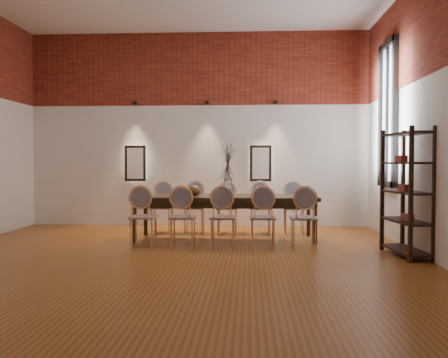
{
  "coord_description": "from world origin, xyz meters",
  "views": [
    {
      "loc": [
        1.06,
        -6.31,
        1.32
      ],
      "look_at": [
        0.66,
        1.36,
        1.05
      ],
      "focal_mm": 38.0,
      "sensor_mm": 36.0,
      "label": 1
    }
  ],
  "objects_px": {
    "chair_near_c": "(223,217)",
    "bowl": "(194,191)",
    "dining_table": "(225,218)",
    "book": "(217,195)",
    "chair_far_d": "(260,208)",
    "chair_near_d": "(263,218)",
    "chair_far_b": "(194,208)",
    "shelving_rack": "(407,192)",
    "chair_near_b": "(183,217)",
    "vase": "(228,187)",
    "chair_near_e": "(303,218)",
    "chair_far_a": "(162,207)",
    "chair_far_c": "(227,208)",
    "chair_far_e": "(294,208)",
    "chair_near_a": "(144,217)"
  },
  "relations": [
    {
      "from": "chair_near_b",
      "to": "chair_near_e",
      "type": "distance_m",
      "value": 1.86
    },
    {
      "from": "shelving_rack",
      "to": "chair_far_e",
      "type": "bearing_deg",
      "value": 117.07
    },
    {
      "from": "chair_near_a",
      "to": "book",
      "type": "height_order",
      "value": "chair_near_a"
    },
    {
      "from": "chair_far_d",
      "to": "book",
      "type": "bearing_deg",
      "value": 45.12
    },
    {
      "from": "chair_near_e",
      "to": "shelving_rack",
      "type": "distance_m",
      "value": 1.53
    },
    {
      "from": "chair_far_a",
      "to": "shelving_rack",
      "type": "bearing_deg",
      "value": 151.78
    },
    {
      "from": "chair_near_c",
      "to": "vase",
      "type": "bearing_deg",
      "value": 86.57
    },
    {
      "from": "chair_near_b",
      "to": "chair_far_e",
      "type": "height_order",
      "value": "same"
    },
    {
      "from": "shelving_rack",
      "to": "chair_far_b",
      "type": "bearing_deg",
      "value": 140.81
    },
    {
      "from": "chair_near_c",
      "to": "shelving_rack",
      "type": "relative_size",
      "value": 0.52
    },
    {
      "from": "bowl",
      "to": "chair_far_d",
      "type": "bearing_deg",
      "value": 35.94
    },
    {
      "from": "dining_table",
      "to": "bowl",
      "type": "bearing_deg",
      "value": -174.58
    },
    {
      "from": "chair_near_a",
      "to": "chair_far_a",
      "type": "bearing_deg",
      "value": 90.0
    },
    {
      "from": "chair_far_a",
      "to": "chair_far_d",
      "type": "xyz_separation_m",
      "value": [
        1.86,
        0.0,
        0.0
      ]
    },
    {
      "from": "chair_near_b",
      "to": "chair_near_e",
      "type": "relative_size",
      "value": 1.0
    },
    {
      "from": "chair_near_d",
      "to": "shelving_rack",
      "type": "distance_m",
      "value": 2.11
    },
    {
      "from": "dining_table",
      "to": "shelving_rack",
      "type": "height_order",
      "value": "shelving_rack"
    },
    {
      "from": "dining_table",
      "to": "chair_far_b",
      "type": "height_order",
      "value": "chair_far_b"
    },
    {
      "from": "chair_far_c",
      "to": "chair_far_d",
      "type": "relative_size",
      "value": 1.0
    },
    {
      "from": "dining_table",
      "to": "chair_far_e",
      "type": "xyz_separation_m",
      "value": [
        1.24,
        0.78,
        0.09
      ]
    },
    {
      "from": "chair_far_d",
      "to": "bowl",
      "type": "bearing_deg",
      "value": 35.84
    },
    {
      "from": "dining_table",
      "to": "chair_near_e",
      "type": "bearing_deg",
      "value": -32.11
    },
    {
      "from": "chair_far_a",
      "to": "chair_far_c",
      "type": "xyz_separation_m",
      "value": [
        1.24,
        0.0,
        0.0
      ]
    },
    {
      "from": "chair_far_a",
      "to": "chair_near_e",
      "type": "bearing_deg",
      "value": 147.89
    },
    {
      "from": "dining_table",
      "to": "chair_far_a",
      "type": "height_order",
      "value": "chair_far_a"
    },
    {
      "from": "chair_near_c",
      "to": "book",
      "type": "distance_m",
      "value": 0.86
    },
    {
      "from": "chair_near_e",
      "to": "bowl",
      "type": "xyz_separation_m",
      "value": [
        -1.77,
        0.73,
        0.37
      ]
    },
    {
      "from": "vase",
      "to": "shelving_rack",
      "type": "bearing_deg",
      "value": -26.58
    },
    {
      "from": "chair_far_d",
      "to": "bowl",
      "type": "xyz_separation_m",
      "value": [
        -1.15,
        -0.83,
        0.37
      ]
    },
    {
      "from": "dining_table",
      "to": "chair_near_d",
      "type": "height_order",
      "value": "chair_near_d"
    },
    {
      "from": "vase",
      "to": "chair_near_e",
      "type": "bearing_deg",
      "value": -33.01
    },
    {
      "from": "chair_near_d",
      "to": "chair_far_d",
      "type": "bearing_deg",
      "value": 90.0
    },
    {
      "from": "dining_table",
      "to": "chair_far_a",
      "type": "relative_size",
      "value": 3.3
    },
    {
      "from": "chair_near_b",
      "to": "chair_far_b",
      "type": "distance_m",
      "value": 1.56
    },
    {
      "from": "chair_near_c",
      "to": "bowl",
      "type": "distance_m",
      "value": 0.97
    },
    {
      "from": "chair_near_e",
      "to": "book",
      "type": "bearing_deg",
      "value": 150.15
    },
    {
      "from": "bowl",
      "to": "chair_far_b",
      "type": "bearing_deg",
      "value": 96.55
    },
    {
      "from": "chair_near_d",
      "to": "chair_far_b",
      "type": "xyz_separation_m",
      "value": [
        -1.24,
        1.55,
        0.0
      ]
    },
    {
      "from": "chair_far_a",
      "to": "bowl",
      "type": "bearing_deg",
      "value": 130.76
    },
    {
      "from": "shelving_rack",
      "to": "chair_near_e",
      "type": "bearing_deg",
      "value": 152.94
    },
    {
      "from": "dining_table",
      "to": "book",
      "type": "xyz_separation_m",
      "value": [
        -0.14,
        0.01,
        0.39
      ]
    },
    {
      "from": "bowl",
      "to": "book",
      "type": "bearing_deg",
      "value": 9.54
    },
    {
      "from": "chair_far_b",
      "to": "book",
      "type": "bearing_deg",
      "value": 122.1
    },
    {
      "from": "chair_far_c",
      "to": "shelving_rack",
      "type": "relative_size",
      "value": 0.52
    },
    {
      "from": "chair_near_e",
      "to": "vase",
      "type": "bearing_deg",
      "value": 146.89
    },
    {
      "from": "dining_table",
      "to": "bowl",
      "type": "height_order",
      "value": "bowl"
    },
    {
      "from": "chair_far_b",
      "to": "shelving_rack",
      "type": "xyz_separation_m",
      "value": [
        3.24,
        -2.07,
        0.43
      ]
    },
    {
      "from": "dining_table",
      "to": "chair_near_b",
      "type": "relative_size",
      "value": 3.3
    },
    {
      "from": "chair_near_b",
      "to": "bowl",
      "type": "relative_size",
      "value": 3.92
    },
    {
      "from": "chair_near_a",
      "to": "chair_far_e",
      "type": "relative_size",
      "value": 1.0
    }
  ]
}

